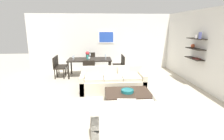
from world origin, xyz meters
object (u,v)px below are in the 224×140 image
dining_chair_foot (89,70)px  wine_glass_right_far (105,55)px  decorative_bowl (127,91)px  dining_chair_right_far (120,63)px  wine_glass_foot (89,58)px  wine_glass_right_near (106,56)px  sofa_beige (113,82)px  wine_glass_left_near (73,57)px  dining_chair_head (91,61)px  dining_table (90,61)px  wine_glass_head (90,55)px  dining_chair_left_near (58,66)px  coffee_table (128,98)px  loveseat_white (129,119)px  dining_chair_right_near (121,65)px  dining_chair_left_far (60,64)px  wine_glass_left_far (74,56)px  centerpiece_vase (87,54)px

dining_chair_foot → wine_glass_right_far: size_ratio=4.81×
decorative_bowl → dining_chair_right_far: dining_chair_right_far is taller
wine_glass_foot → wine_glass_right_near: (0.68, 0.31, 0.02)m
sofa_beige → wine_glass_left_near: size_ratio=13.30×
dining_chair_head → dining_table: bearing=-90.0°
sofa_beige → dining_table: sofa_beige is taller
wine_glass_head → wine_glass_right_near: size_ratio=0.87×
dining_chair_left_near → wine_glass_right_near: bearing=2.8°
coffee_table → loveseat_white: bearing=-98.5°
wine_glass_right_near → dining_chair_right_near: bearing=-8.7°
loveseat_white → wine_glass_left_near: bearing=111.3°
wine_glass_head → dining_chair_left_near: bearing=-154.1°
sofa_beige → dining_chair_left_far: bearing=135.8°
coffee_table → wine_glass_head: wine_glass_head is taller
loveseat_white → wine_glass_right_far: 4.47m
dining_chair_left_far → wine_glass_right_near: bearing=-9.6°
dining_chair_right_far → loveseat_white: bearing=-94.8°
dining_chair_left_far → wine_glass_left_far: 0.74m
decorative_bowl → coffee_table: bearing=46.1°
dining_chair_right_far → dining_chair_foot: same height
dining_chair_left_near → dining_chair_left_far: size_ratio=1.00×
wine_glass_right_near → wine_glass_left_near: bearing=180.0°
decorative_bowl → wine_glass_foot: 2.90m
dining_chair_left_near → wine_glass_left_far: 0.81m
sofa_beige → coffee_table: bearing=-74.9°
dining_chair_foot → wine_glass_left_near: 1.09m
coffee_table → dining_chair_left_far: size_ratio=1.39×
sofa_beige → loveseat_white: (0.12, -2.43, 0.00)m
coffee_table → dining_table: (-1.14, 3.04, 0.49)m
dining_chair_foot → centerpiece_vase: bearing=95.6°
wine_glass_right_far → sofa_beige: bearing=-85.9°
wine_glass_right_near → dining_chair_head: bearing=123.9°
dining_chair_left_far → wine_glass_left_near: wine_glass_left_near is taller
sofa_beige → loveseat_white: same height
coffee_table → centerpiece_vase: bearing=111.9°
dining_chair_left_far → dining_chair_head: same height
dining_chair_left_far → wine_glass_foot: size_ratio=5.29×
dining_chair_left_far → wine_glass_right_far: bearing=-2.8°
coffee_table → dining_chair_right_far: (0.19, 3.26, 0.31)m
dining_chair_head → wine_glass_left_far: 1.09m
dining_chair_right_near → wine_glass_right_near: size_ratio=4.56×
dining_chair_left_near → wine_glass_left_near: wine_glass_left_near is taller
dining_chair_right_far → wine_glass_head: size_ratio=5.22×
dining_chair_right_far → wine_glass_head: 1.39m
sofa_beige → centerpiece_vase: centerpiece_vase is taller
sofa_beige → centerpiece_vase: (-0.92, 1.89, 0.66)m
dining_chair_foot → dining_chair_left_far: 1.73m
wine_glass_left_far → wine_glass_right_far: bearing=0.0°
coffee_table → wine_glass_left_far: size_ratio=7.92×
dining_chair_left_near → dining_chair_right_near: 2.65m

